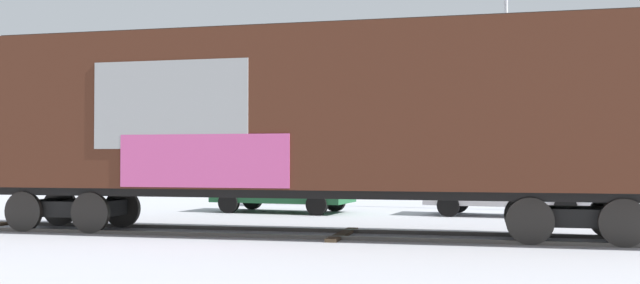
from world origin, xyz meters
The scene contains 7 objects.
ground_plane centered at (0.00, 0.00, 0.00)m, with size 260.00×260.00×0.00m, color #B2B5BC.
track centered at (-0.98, 0.00, 0.04)m, with size 60.02×3.39×0.08m.
freight_car centered at (-0.83, 0.00, 2.64)m, with size 15.75×3.00×4.64m.
flagpole centered at (3.63, 8.87, 6.16)m, with size 0.54×1.50×9.78m.
hillside centered at (0.04, 71.65, 4.98)m, with size 124.16×28.34×14.26m.
parked_car_green centered at (-3.25, 6.29, 0.83)m, with size 4.37×2.25×1.70m.
parked_car_white centered at (3.48, 6.45, 0.77)m, with size 4.85×2.25×1.52m.
Camera 1 is at (3.38, -15.17, 1.67)m, focal length 40.42 mm.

